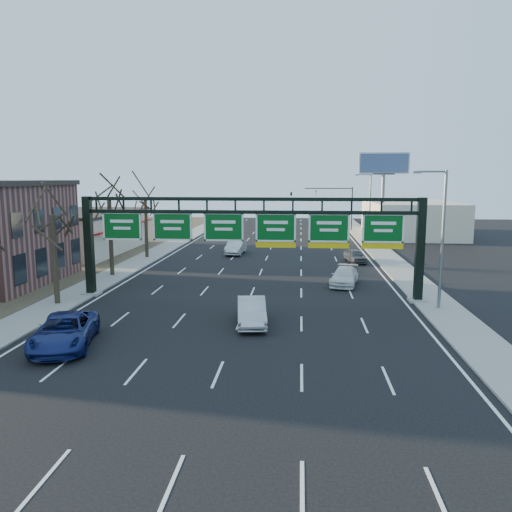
# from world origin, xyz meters

# --- Properties ---
(ground) EXTENTS (160.00, 160.00, 0.00)m
(ground) POSITION_xyz_m (0.00, 0.00, 0.00)
(ground) COLOR black
(ground) RESTS_ON ground
(sidewalk_left) EXTENTS (3.00, 120.00, 0.12)m
(sidewalk_left) POSITION_xyz_m (-12.80, 20.00, 0.06)
(sidewalk_left) COLOR gray
(sidewalk_left) RESTS_ON ground
(sidewalk_right) EXTENTS (3.00, 120.00, 0.12)m
(sidewalk_right) POSITION_xyz_m (12.80, 20.00, 0.06)
(sidewalk_right) COLOR gray
(sidewalk_right) RESTS_ON ground
(dirt_strip_left) EXTENTS (21.00, 120.00, 0.06)m
(dirt_strip_left) POSITION_xyz_m (-25.00, 20.00, 0.03)
(dirt_strip_left) COLOR #473D2B
(dirt_strip_left) RESTS_ON ground
(lane_markings) EXTENTS (21.60, 120.00, 0.01)m
(lane_markings) POSITION_xyz_m (0.00, 20.00, 0.01)
(lane_markings) COLOR white
(lane_markings) RESTS_ON ground
(sign_gantry) EXTENTS (24.60, 1.20, 7.20)m
(sign_gantry) POSITION_xyz_m (0.16, 8.00, 4.63)
(sign_gantry) COLOR black
(sign_gantry) RESTS_ON ground
(cream_strip) EXTENTS (10.90, 18.40, 4.70)m
(cream_strip) POSITION_xyz_m (-21.48, 29.00, 2.36)
(cream_strip) COLOR beige
(cream_strip) RESTS_ON ground
(building_right_distant) EXTENTS (12.00, 20.00, 5.00)m
(building_right_distant) POSITION_xyz_m (20.00, 50.00, 2.50)
(building_right_distant) COLOR beige
(building_right_distant) RESTS_ON ground
(tree_gantry) EXTENTS (3.60, 3.60, 8.48)m
(tree_gantry) POSITION_xyz_m (-12.80, 5.00, 7.11)
(tree_gantry) COLOR #2F251A
(tree_gantry) RESTS_ON sidewalk_left
(tree_mid) EXTENTS (3.60, 3.60, 9.24)m
(tree_mid) POSITION_xyz_m (-12.80, 15.00, 7.85)
(tree_mid) COLOR #2F251A
(tree_mid) RESTS_ON sidewalk_left
(tree_far) EXTENTS (3.60, 3.60, 8.86)m
(tree_far) POSITION_xyz_m (-12.80, 25.00, 7.48)
(tree_far) COLOR #2F251A
(tree_far) RESTS_ON sidewalk_left
(streetlight_near) EXTENTS (2.15, 0.22, 9.00)m
(streetlight_near) POSITION_xyz_m (12.47, 6.00, 5.08)
(streetlight_near) COLOR slate
(streetlight_near) RESTS_ON sidewalk_right
(streetlight_far) EXTENTS (2.15, 0.22, 9.00)m
(streetlight_far) POSITION_xyz_m (12.47, 40.00, 5.08)
(streetlight_far) COLOR slate
(streetlight_far) RESTS_ON sidewalk_right
(billboard_right) EXTENTS (7.00, 0.50, 12.00)m
(billboard_right) POSITION_xyz_m (15.00, 44.98, 9.06)
(billboard_right) COLOR slate
(billboard_right) RESTS_ON ground
(traffic_signal_mast) EXTENTS (10.16, 0.54, 7.00)m
(traffic_signal_mast) POSITION_xyz_m (5.69, 55.00, 5.50)
(traffic_signal_mast) COLOR black
(traffic_signal_mast) RESTS_ON ground
(car_blue_suv) EXTENTS (3.97, 6.30, 1.62)m
(car_blue_suv) POSITION_xyz_m (-8.34, -3.10, 0.81)
(car_blue_suv) COLOR navy
(car_blue_suv) RESTS_ON ground
(car_silver_sedan) EXTENTS (2.20, 4.82, 1.53)m
(car_silver_sedan) POSITION_xyz_m (0.75, 1.60, 0.77)
(car_silver_sedan) COLOR #A9A9AE
(car_silver_sedan) RESTS_ON ground
(car_white_wagon) EXTENTS (2.88, 5.06, 1.38)m
(car_white_wagon) POSITION_xyz_m (7.12, 13.10, 0.69)
(car_white_wagon) COLOR white
(car_white_wagon) RESTS_ON ground
(car_grey_far) EXTENTS (2.34, 4.14, 1.33)m
(car_grey_far) POSITION_xyz_m (9.13, 24.03, 0.66)
(car_grey_far) COLOR #45474A
(car_grey_far) RESTS_ON ground
(car_silver_distant) EXTENTS (2.02, 5.01, 1.62)m
(car_silver_distant) POSITION_xyz_m (-3.65, 28.52, 0.81)
(car_silver_distant) COLOR silver
(car_silver_distant) RESTS_ON ground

